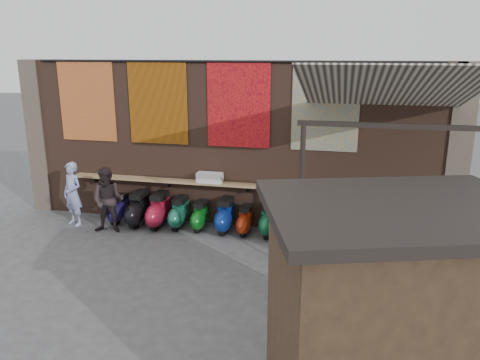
{
  "coord_description": "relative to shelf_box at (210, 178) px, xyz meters",
  "views": [
    {
      "loc": [
        2.77,
        -8.19,
        4.2
      ],
      "look_at": [
        0.63,
        1.2,
        1.55
      ],
      "focal_mm": 35.0,
      "sensor_mm": 36.0,
      "label": 1
    }
  ],
  "objects": [
    {
      "name": "pier_right",
      "position": [
        5.57,
        0.4,
        0.75
      ],
      "size": [
        0.5,
        0.5,
        4.0
      ],
      "primitive_type": "cube",
      "color": "#4C4238",
      "rests_on": "ground"
    },
    {
      "name": "scooter_stool_6",
      "position": [
        0.95,
        -0.3,
        -0.91
      ],
      "size": [
        0.32,
        0.71,
        0.68
      ],
      "primitive_type": null,
      "color": "#96220B",
      "rests_on": "ground"
    },
    {
      "name": "scooter_stool_5",
      "position": [
        0.45,
        -0.28,
        -0.85
      ],
      "size": [
        0.38,
        0.84,
        0.8
      ],
      "primitive_type": null,
      "color": "navy",
      "rests_on": "ground"
    },
    {
      "name": "stall_sign",
      "position": [
        3.45,
        -4.91,
        0.64
      ],
      "size": [
        1.15,
        0.41,
        0.5
      ],
      "primitive_type": "cube",
      "rotation": [
        0.0,
        0.0,
        0.31
      ],
      "color": "gold",
      "rests_on": "market_stall"
    },
    {
      "name": "diner_left",
      "position": [
        -3.34,
        -0.64,
        -0.45
      ],
      "size": [
        0.68,
        0.57,
        1.6
      ],
      "primitive_type": "imported",
      "rotation": [
        0.0,
        0.0,
        -0.39
      ],
      "color": "#8E9BCE",
      "rests_on": "ground"
    },
    {
      "name": "scooter_stool_2",
      "position": [
        -1.22,
        -0.33,
        -0.82
      ],
      "size": [
        0.4,
        0.89,
        0.85
      ],
      "primitive_type": null,
      "color": "maroon",
      "rests_on": "ground"
    },
    {
      "name": "scooter_stool_7",
      "position": [
        1.5,
        -0.26,
        -0.87
      ],
      "size": [
        0.36,
        0.8,
        0.76
      ],
      "primitive_type": null,
      "color": "#10542F",
      "rests_on": "ground"
    },
    {
      "name": "brick_wall",
      "position": [
        0.37,
        0.4,
        0.75
      ],
      "size": [
        10.0,
        0.4,
        4.0
      ],
      "primitive_type": "cube",
      "color": "brown",
      "rests_on": "ground"
    },
    {
      "name": "eating_counter",
      "position": [
        0.37,
        0.03,
        -0.15
      ],
      "size": [
        8.0,
        0.32,
        0.05
      ],
      "primitive_type": "cube",
      "color": "#9E7A51",
      "rests_on": "brick_wall"
    },
    {
      "name": "hang_rail",
      "position": [
        0.37,
        0.17,
        2.73
      ],
      "size": [
        9.5,
        0.06,
        0.06
      ],
      "primitive_type": "cylinder",
      "rotation": [
        0.0,
        1.57,
        0.0
      ],
      "color": "black",
      "rests_on": "brick_wall"
    },
    {
      "name": "tapestry_redgold",
      "position": [
        -3.23,
        0.18,
        1.75
      ],
      "size": [
        1.5,
        0.02,
        2.0
      ],
      "primitive_type": "cube",
      "color": "maroon",
      "rests_on": "brick_wall"
    },
    {
      "name": "awning_header",
      "position": [
        3.87,
        -2.9,
        1.83
      ],
      "size": [
        3.0,
        0.08,
        0.08
      ],
      "primitive_type": "cube",
      "color": "black",
      "rests_on": "awning_post_left"
    },
    {
      "name": "tapestry_orange",
      "position": [
        0.67,
        0.18,
        1.75
      ],
      "size": [
        1.5,
        0.02,
        2.0
      ],
      "primitive_type": "cube",
      "color": "red",
      "rests_on": "brick_wall"
    },
    {
      "name": "pier_left",
      "position": [
        -4.83,
        0.4,
        0.75
      ],
      "size": [
        0.5,
        0.5,
        4.0
      ],
      "primitive_type": "cube",
      "color": "#4C4238",
      "rests_on": "ground"
    },
    {
      "name": "shopper_grey",
      "position": [
        4.06,
        -2.09,
        -0.33
      ],
      "size": [
        1.35,
        1.06,
        1.84
      ],
      "primitive_type": "imported",
      "rotation": [
        0.0,
        0.0,
        2.78
      ],
      "color": "#515255",
      "rests_on": "ground"
    },
    {
      "name": "awning_post_left",
      "position": [
        2.47,
        -2.9,
        0.3
      ],
      "size": [
        0.09,
        0.09,
        3.1
      ],
      "primitive_type": "cylinder",
      "color": "black",
      "rests_on": "ground"
    },
    {
      "name": "awning_post_right",
      "position": [
        5.27,
        -2.9,
        0.3
      ],
      "size": [
        0.09,
        0.09,
        3.1
      ],
      "primitive_type": "cylinder",
      "color": "black",
      "rests_on": "ground"
    },
    {
      "name": "scooter_stool_8",
      "position": [
        2.09,
        -0.33,
        -0.91
      ],
      "size": [
        0.32,
        0.71,
        0.67
      ],
      "primitive_type": null,
      "color": "#131847",
      "rests_on": "ground"
    },
    {
      "name": "shopper_tan",
      "position": [
        3.13,
        -1.97,
        -0.38
      ],
      "size": [
        1.02,
        0.91,
        1.74
      ],
      "primitive_type": "imported",
      "rotation": [
        0.0,
        0.0,
        0.53
      ],
      "color": "#857054",
      "rests_on": "ground"
    },
    {
      "name": "stall_roof",
      "position": [
        3.74,
        -5.79,
        1.42
      ],
      "size": [
        3.2,
        2.8,
        0.12
      ],
      "primitive_type": "cube",
      "rotation": [
        0.0,
        0.0,
        0.31
      ],
      "color": "black",
      "rests_on": "market_stall"
    },
    {
      "name": "tapestry_sun",
      "position": [
        -1.33,
        0.18,
        1.75
      ],
      "size": [
        1.5,
        0.02,
        2.0
      ],
      "primitive_type": "cube",
      "color": "orange",
      "rests_on": "brick_wall"
    },
    {
      "name": "awning_ledger",
      "position": [
        3.87,
        0.19,
        2.7
      ],
      "size": [
        3.3,
        0.08,
        0.12
      ],
      "primitive_type": "cube",
      "color": "#33261C",
      "rests_on": "brick_wall"
    },
    {
      "name": "stall_shelf",
      "position": [
        3.45,
        -4.91,
        -0.3
      ],
      "size": [
        1.93,
        0.71,
        0.06
      ],
      "primitive_type": "cube",
      "rotation": [
        0.0,
        0.0,
        0.31
      ],
      "color": "#473321",
      "rests_on": "market_stall"
    },
    {
      "name": "diner_right",
      "position": [
        -2.25,
        -0.9,
        -0.45
      ],
      "size": [
        0.85,
        0.71,
        1.58
      ],
      "primitive_type": "imported",
      "rotation": [
        0.0,
        0.0,
        0.15
      ],
      "color": "#291F23",
      "rests_on": "ground"
    },
    {
      "name": "awning_canvas",
      "position": [
        3.87,
        -1.4,
        2.3
      ],
      "size": [
        3.2,
        3.28,
        0.97
      ],
      "primitive_type": "cube",
      "rotation": [
        -0.28,
        0.0,
        0.0
      ],
      "color": "beige",
      "rests_on": "brick_wall"
    },
    {
      "name": "tapestry_multi",
      "position": [
        2.67,
        0.18,
        1.75
      ],
      "size": [
        1.5,
        0.02,
        2.0
      ],
      "primitive_type": "cube",
      "color": "teal",
      "rests_on": "brick_wall"
    },
    {
      "name": "scooter_stool_3",
      "position": [
        -0.71,
        -0.27,
        -0.87
      ],
      "size": [
        0.36,
        0.79,
        0.76
      ],
      "primitive_type": null,
      "color": "#18634D",
      "rests_on": "ground"
    },
    {
      "name": "scooter_stool_4",
      "position": [
        -0.17,
        -0.27,
        -0.9
      ],
      "size": [
        0.33,
        0.73,
        0.69
      ],
      "primitive_type": null,
      "color": "#0E6219",
      "rests_on": "ground"
    },
    {
      "name": "scooter_stool_9",
      "position": [
        2.66,
        -0.26,
        -0.91
      ],
      "size": [
        0.32,
        0.71,
        0.68
      ],
      "primitive_type": null,
      "color": "black",
      "rests_on": "ground"
    },
    {
      "name": "shopper_navy",
      "position": [
        2.39,
        -1.39,
        -0.49
      ],
      "size": [
        0.91,
        0.87,
        1.52
      ],
      "primitive_type": "imported",
      "rotation": [
        0.0,
        0.0,
        3.87
      ],
      "color": "#162131",
      "rests_on": "ground"
    },
    {
      "name": "ground",
      "position": [
        0.37,
        -2.3,
        -1.25
      ],
      "size": [
        70.0,
        70.0,
        0.0
      ],
      "primitive_type": "plane",
      "color": "#474749",
      "rests_on": "ground"
    },
    {
      "name": "scooter_stool_1",
      "position": [
        -1.75,
        -0.33,
        -0.83
      ],
      "size": [
        0.4,
        0.89,
        0.84
      ],
      "primitive_type": null,
      "color": "black",
      "rests_on": "ground"
    },
    {
      "name": "scooter_stool_0",
      "position": [
        -2.32,
        -0.26,
        -0.9
      ],
      "size": [
        0.33,
        0.74,
        0.7
      ],
      "primitive_type": null,
      "color": "navy",
      "rests_on": "ground"
    },
    {
      "name": "shelf_box",
      "position": [
        0.0,
        0.0,
        0.0
      ],
      "size": [
        0.62,
        0.27,
        0.24
      ],
      "primitive_type": "cube",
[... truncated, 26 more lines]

